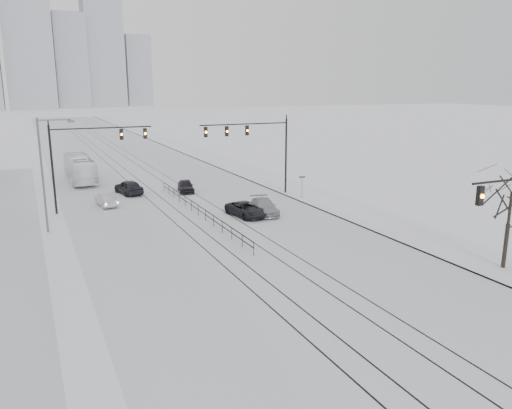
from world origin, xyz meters
name	(u,v)px	position (x,y,z in m)	size (l,w,h in m)	color
ground	(458,404)	(0.00, 0.00, 0.00)	(500.00, 500.00, 0.00)	white
road	(132,167)	(0.00, 60.00, 0.01)	(22.00, 260.00, 0.02)	silver
sidewalk_east	(221,161)	(13.50, 60.00, 0.08)	(5.00, 260.00, 0.16)	silver
curb	(205,162)	(11.05, 60.00, 0.06)	(0.10, 260.00, 0.12)	gray
tram_rails	(169,194)	(0.00, 40.00, 0.02)	(5.30, 180.00, 0.01)	black
skyline	(56,48)	(5.02, 273.63, 30.65)	(96.00, 48.00, 72.00)	#9397A1
traffic_mast_ne	(257,142)	(8.15, 34.99, 5.76)	(9.60, 0.37, 8.00)	black
traffic_mast_nw	(86,151)	(-8.52, 36.00, 5.57)	(9.10, 0.37, 8.00)	black
street_light_west	(46,167)	(-12.20, 30.00, 5.21)	(2.73, 0.25, 9.00)	#595B60
bare_tree	(511,201)	(13.20, 9.00, 4.49)	(4.40, 4.40, 6.10)	black
median_fence	(198,210)	(0.00, 30.00, 0.53)	(0.06, 24.00, 1.00)	black
street_sign	(302,184)	(11.80, 32.00, 1.61)	(0.70, 0.06, 2.40)	#595B60
sedan_sb_inner	(129,187)	(-3.89, 41.82, 0.78)	(1.84, 4.56, 1.56)	black
sedan_sb_outer	(106,200)	(-6.92, 37.18, 0.63)	(1.33, 3.82, 1.26)	#B1B2BA
sedan_nb_front	(246,210)	(3.75, 27.88, 0.64)	(2.12, 4.60, 1.28)	black
sedan_nb_right	(264,207)	(5.60, 27.97, 0.68)	(1.90, 4.68, 1.36)	#97999D
sedan_nb_far	(186,186)	(2.00, 40.36, 0.67)	(1.58, 3.94, 1.34)	black
box_truck	(80,169)	(-7.79, 51.75, 1.57)	(2.63, 11.25, 3.13)	white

